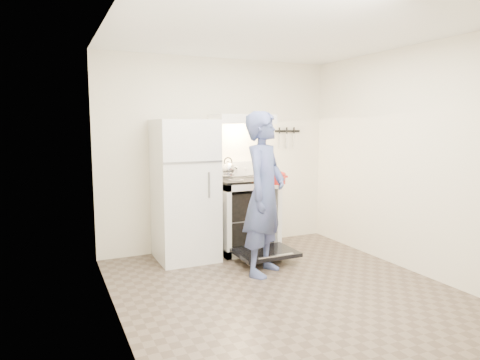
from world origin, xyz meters
The scene contains 15 objects.
floor centered at (0.00, 0.00, 0.00)m, with size 3.60×3.60×0.00m, color brown.
back_wall centered at (0.00, 1.80, 1.25)m, with size 3.20×0.02×2.50m, color beige.
refrigerator centered at (-0.58, 1.45, 0.85)m, with size 0.70×0.70×1.70m, color white.
stove_body centered at (0.23, 1.48, 0.46)m, with size 0.76×0.65×0.92m, color white.
cooktop centered at (0.23, 1.48, 0.94)m, with size 0.76×0.65×0.03m, color black.
backsplash centered at (0.23, 1.76, 1.05)m, with size 0.76×0.07×0.20m, color white.
oven_door centered at (0.23, 0.88, 0.12)m, with size 0.70×0.54×0.04m, color black.
oven_rack centered at (0.23, 1.48, 0.44)m, with size 0.60×0.52×0.01m, color slate.
range_hood centered at (0.23, 1.55, 1.71)m, with size 0.76×0.50×0.12m, color white.
knife_strip centered at (1.05, 1.79, 1.55)m, with size 0.40×0.02×0.03m, color black.
pizza_stone centered at (0.22, 1.49, 0.45)m, with size 0.30×0.30×0.02m, color #86674C.
tea_kettle centered at (0.05, 1.60, 1.09)m, with size 0.22×0.18×0.27m, color silver, non-canonical shape.
utensil_jar centered at (0.44, 1.22, 1.05)m, with size 0.09×0.09×0.13m, color silver.
person centered at (0.05, 0.58, 0.89)m, with size 0.65×0.43×1.78m, color navy.
dutch_oven centered at (0.39, 0.95, 1.00)m, with size 0.32×0.25×0.22m, color red, non-canonical shape.
Camera 1 is at (-2.10, -3.49, 1.63)m, focal length 32.00 mm.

